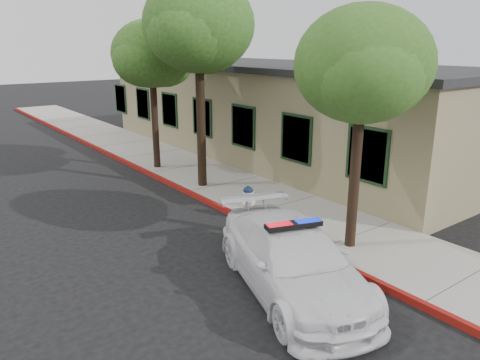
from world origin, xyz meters
name	(u,v)px	position (x,y,z in m)	size (l,w,h in m)	color
ground	(312,256)	(0.00, 0.00, 0.00)	(120.00, 120.00, 0.00)	black
sidewalk	(280,207)	(1.60, 3.00, 0.07)	(3.20, 60.00, 0.15)	gray
red_curb	(241,218)	(0.06, 3.00, 0.08)	(0.14, 60.00, 0.16)	maroon
clapboard_building	(277,109)	(6.69, 9.00, 2.13)	(7.30, 20.89, 4.24)	#978863
police_car	(292,259)	(-1.53, -0.89, 0.73)	(3.51, 5.38, 1.57)	silver
fire_hydrant	(248,200)	(0.35, 3.04, 0.58)	(0.49, 0.42, 0.86)	silver
street_tree_near	(363,70)	(1.03, -0.32, 4.49)	(3.19, 3.23, 5.82)	black
street_tree_mid	(198,30)	(0.83, 6.39, 5.51)	(3.84, 3.77, 7.11)	black
street_tree_far	(153,57)	(0.73, 9.63, 4.57)	(3.37, 3.11, 5.88)	black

